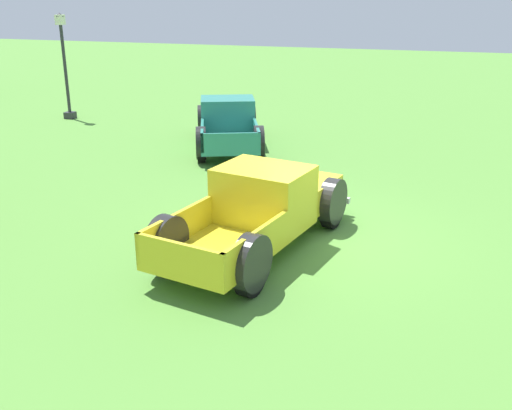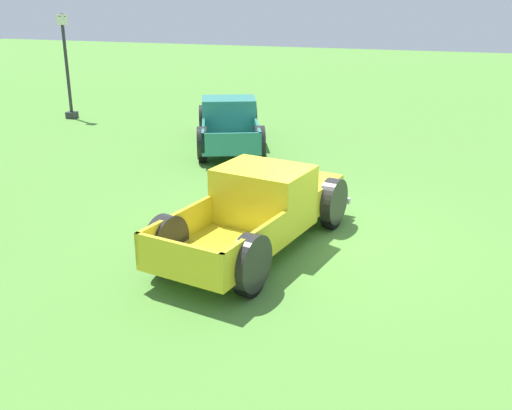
# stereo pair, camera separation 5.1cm
# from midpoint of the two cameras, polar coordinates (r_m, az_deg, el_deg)

# --- Properties ---
(ground_plane) EXTENTS (80.00, 80.00, 0.00)m
(ground_plane) POSITION_cam_midpoint_polar(r_m,az_deg,el_deg) (12.36, 5.55, -2.95)
(ground_plane) COLOR #548C38
(pickup_truck_foreground) EXTENTS (5.38, 2.91, 1.56)m
(pickup_truck_foreground) POSITION_cam_midpoint_polar(r_m,az_deg,el_deg) (11.76, 0.76, -0.17)
(pickup_truck_foreground) COLOR yellow
(pickup_truck_foreground) RESTS_ON ground_plane
(pickup_truck_behind_left) EXTENTS (5.28, 3.46, 1.52)m
(pickup_truck_behind_left) POSITION_cam_midpoint_polar(r_m,az_deg,el_deg) (19.38, -2.78, 7.84)
(pickup_truck_behind_left) COLOR #2D8475
(pickup_truck_behind_left) RESTS_ON ground_plane
(lamp_post_near) EXTENTS (0.36, 0.36, 3.93)m
(lamp_post_near) POSITION_cam_midpoint_polar(r_m,az_deg,el_deg) (24.33, -17.78, 12.61)
(lamp_post_near) COLOR #2D2D33
(lamp_post_near) RESTS_ON ground_plane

